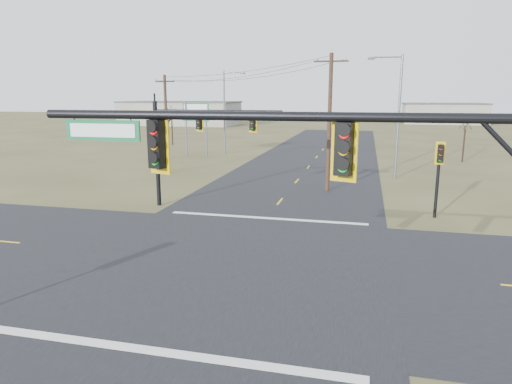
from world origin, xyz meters
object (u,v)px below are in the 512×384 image
at_px(bare_tree_a, 155,117).
at_px(bare_tree_b, 171,112).
at_px(streetlight_a, 396,110).
at_px(bare_tree_c, 466,121).
at_px(mast_arm_near, 362,190).
at_px(utility_pole_far, 166,123).
at_px(highway_sign, 196,119).
at_px(utility_pole_near, 329,122).
at_px(streetlight_c, 226,108).
at_px(mast_arm_far, 200,132).
at_px(pedestal_signal_ne, 439,163).

relative_size(bare_tree_a, bare_tree_b, 1.00).
bearing_deg(streetlight_a, bare_tree_c, 46.59).
bearing_deg(mast_arm_near, bare_tree_c, 94.26).
height_order(utility_pole_far, bare_tree_c, utility_pole_far).
relative_size(streetlight_a, bare_tree_c, 1.85).
bearing_deg(bare_tree_a, highway_sign, 35.63).
bearing_deg(streetlight_a, utility_pole_near, -136.32).
relative_size(streetlight_c, bare_tree_b, 1.66).
relative_size(utility_pole_far, highway_sign, 1.42).
height_order(mast_arm_far, utility_pole_near, utility_pole_near).
height_order(pedestal_signal_ne, bare_tree_c, bare_tree_c).
bearing_deg(bare_tree_b, highway_sign, -54.97).
bearing_deg(streetlight_c, streetlight_a, -11.27).
bearing_deg(bare_tree_c, mast_arm_near, -103.21).
height_order(mast_arm_near, utility_pole_far, utility_pole_far).
relative_size(utility_pole_near, utility_pole_far, 1.13).
xyz_separation_m(utility_pole_near, bare_tree_a, (-20.88, 13.75, -0.48)).
bearing_deg(bare_tree_a, utility_pole_near, -33.36).
height_order(bare_tree_a, bare_tree_b, bare_tree_b).
bearing_deg(highway_sign, mast_arm_near, -57.91).
bearing_deg(bare_tree_a, bare_tree_b, 106.89).
height_order(utility_pole_far, bare_tree_b, utility_pole_far).
xyz_separation_m(pedestal_signal_ne, highway_sign, (-23.98, 23.03, 1.15)).
relative_size(mast_arm_far, streetlight_a, 0.83).
height_order(utility_pole_near, bare_tree_b, utility_pole_near).
distance_m(utility_pole_near, utility_pole_far, 16.20).
relative_size(mast_arm_far, utility_pole_far, 0.97).
relative_size(mast_arm_far, bare_tree_b, 1.44).
height_order(mast_arm_far, bare_tree_a, mast_arm_far).
distance_m(streetlight_a, bare_tree_b, 37.34).
xyz_separation_m(pedestal_signal_ne, utility_pole_near, (-7.01, 6.49, 1.97)).
bearing_deg(utility_pole_near, streetlight_c, 125.25).
bearing_deg(utility_pole_far, highway_sign, 97.45).
distance_m(mast_arm_near, streetlight_c, 49.27).
relative_size(mast_arm_near, utility_pole_near, 1.05).
height_order(mast_arm_far, utility_pole_far, utility_pole_far).
relative_size(utility_pole_far, bare_tree_c, 1.58).
relative_size(pedestal_signal_ne, utility_pole_near, 0.45).
bearing_deg(highway_sign, streetlight_c, 64.10).
xyz_separation_m(mast_arm_far, utility_pole_far, (-7.83, 12.18, -0.24)).
distance_m(utility_pole_far, streetlight_c, 15.63).
distance_m(streetlight_c, bare_tree_b, 13.61).
relative_size(pedestal_signal_ne, bare_tree_a, 0.76).
bearing_deg(mast_arm_far, bare_tree_a, 138.89).
xyz_separation_m(mast_arm_far, highway_sign, (-9.36, 23.86, -0.49)).
bearing_deg(bare_tree_c, bare_tree_b, 166.72).
bearing_deg(utility_pole_near, pedestal_signal_ne, -42.78).
distance_m(highway_sign, bare_tree_c, 30.39).
bearing_deg(bare_tree_b, streetlight_a, -35.07).
height_order(streetlight_c, bare_tree_b, streetlight_c).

